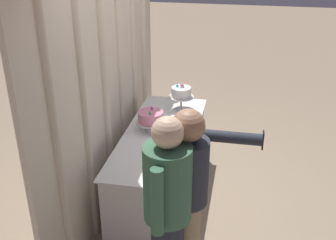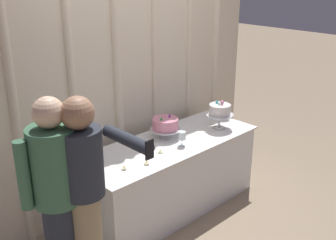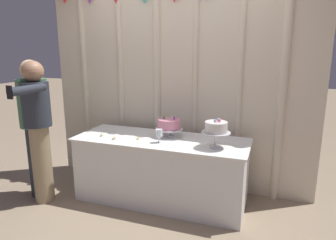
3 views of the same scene
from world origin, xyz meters
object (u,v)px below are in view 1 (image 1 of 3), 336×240
cake_display_nearleft (151,118)px  guest_girl_blue_dress (188,199)px  wine_glass (175,124)px  tealight_near_left (172,158)px  cake_display_nearright (181,93)px  tealight_far_left (160,168)px  guest_man_dark_suit (168,213)px  tealight_near_right (167,144)px  cake_table (161,164)px

cake_display_nearleft → guest_girl_blue_dress: (-1.32, -0.58, 0.02)m
wine_glass → tealight_near_left: size_ratio=3.00×
cake_display_nearright → guest_girl_blue_dress: size_ratio=0.19×
tealight_far_left → guest_man_dark_suit: (-0.74, -0.21, 0.13)m
cake_display_nearleft → cake_display_nearright: size_ratio=1.02×
wine_glass → tealight_near_right: bearing=173.8°
wine_glass → guest_girl_blue_dress: 1.34m
cake_display_nearleft → guest_girl_blue_dress: guest_girl_blue_dress is taller
tealight_near_left → tealight_far_left: bearing=162.2°
cake_display_nearleft → tealight_far_left: bearing=-160.8°
cake_table → wine_glass: 0.49m
tealight_far_left → guest_man_dark_suit: bearing=-164.1°
cake_table → tealight_near_right: tealight_near_right is taller
cake_table → tealight_near_left: size_ratio=39.93×
tealight_near_left → tealight_near_right: bearing=20.1°
cake_table → cake_display_nearleft: 0.53m
cake_display_nearleft → guest_man_dark_suit: bearing=-162.4°
tealight_near_right → tealight_near_left: bearing=-159.9°
cake_display_nearright → tealight_far_left: size_ratio=6.95×
wine_glass → guest_girl_blue_dress: bearing=-165.9°
guest_man_dark_suit → tealight_near_left: bearing=8.9°
cake_table → guest_man_dark_suit: size_ratio=1.21×
cake_display_nearleft → tealight_far_left: size_ratio=7.05×
cake_table → guest_man_dark_suit: bearing=-166.1°
cake_table → tealight_near_left: 0.64m
tealight_far_left → tealight_near_right: (0.45, 0.03, -0.00)m
cake_display_nearright → guest_girl_blue_dress: (-1.90, -0.36, -0.04)m
tealight_far_left → tealight_near_right: size_ratio=0.95×
cake_display_nearleft → tealight_near_right: 0.39m
guest_girl_blue_dress → cake_display_nearleft: bearing=23.7°
cake_table → tealight_near_right: size_ratio=41.52×
cake_table → wine_glass: wine_glass is taller
wine_glass → tealight_near_left: (-0.51, -0.06, -0.09)m
wine_glass → guest_girl_blue_dress: guest_girl_blue_dress is taller
cake_display_nearright → guest_girl_blue_dress: 1.94m
wine_glass → guest_girl_blue_dress: (-1.30, -0.33, 0.06)m
wine_glass → tealight_far_left: (-0.70, 0.00, -0.09)m
tealight_near_right → cake_display_nearright: bearing=0.4°
wine_glass → tealight_near_right: size_ratio=3.12×
cake_table → tealight_far_left: (-0.67, -0.14, 0.38)m
tealight_near_left → guest_man_dark_suit: size_ratio=0.03×
guest_man_dark_suit → cake_display_nearright: bearing=6.8°
wine_glass → tealight_far_left: wine_glass is taller
guest_man_dark_suit → tealight_near_right: bearing=11.3°
tealight_near_left → cake_display_nearleft: bearing=31.0°
cake_display_nearright → tealight_near_right: 0.88m
tealight_far_left → guest_girl_blue_dress: size_ratio=0.03×
tealight_far_left → cake_table: bearing=11.7°
tealight_near_right → guest_man_dark_suit: bearing=-168.7°
cake_display_nearright → tealight_near_left: bearing=-175.0°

